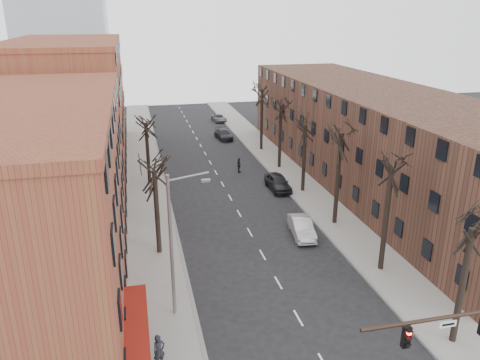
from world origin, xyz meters
TOP-DOWN VIEW (x-y plane):
  - sidewalk_left at (-8.00, 35.00)m, footprint 4.00×90.00m
  - sidewalk_right at (8.00, 35.00)m, footprint 4.00×90.00m
  - building_left_near at (-16.00, 15.00)m, footprint 12.00×26.00m
  - building_left_far at (-16.00, 44.00)m, footprint 12.00×28.00m
  - building_right at (16.00, 30.00)m, footprint 12.00×50.00m
  - tree_right_a at (7.60, 4.00)m, footprint 5.20×5.20m
  - tree_right_b at (7.60, 12.00)m, footprint 5.20×5.20m
  - tree_right_c at (7.60, 20.00)m, footprint 5.20×5.20m
  - tree_right_d at (7.60, 28.00)m, footprint 5.20×5.20m
  - tree_right_e at (7.60, 36.00)m, footprint 5.20×5.20m
  - tree_right_f at (7.60, 44.00)m, footprint 5.20×5.20m
  - tree_left_a at (-7.60, 18.00)m, footprint 5.20×5.20m
  - tree_left_b at (-7.60, 34.00)m, footprint 5.20×5.20m
  - streetlight at (-7.03, 10.00)m, footprint 2.45×0.22m
  - silver_sedan at (4.00, 18.46)m, footprint 2.09×4.62m
  - parked_car_near at (5.30, 29.14)m, footprint 2.00×4.75m
  - parked_car_mid at (3.80, 50.87)m, footprint 2.35×4.84m
  - parked_car_far at (5.30, 62.58)m, footprint 2.26×4.31m
  - pedestrian_a at (-8.37, 5.65)m, footprint 0.78×0.68m
  - pedestrian_b at (-9.49, 6.12)m, footprint 1.04×0.89m
  - pedestrian_crossing at (2.60, 35.44)m, footprint 0.49×1.04m

SIDE VIEW (x-z plane):
  - tree_right_a at x=7.60m, z-range -5.00..5.00m
  - tree_right_b at x=7.60m, z-range -5.40..5.40m
  - tree_right_c at x=7.60m, z-range -5.80..5.80m
  - tree_right_d at x=7.60m, z-range -5.00..5.00m
  - tree_right_e at x=7.60m, z-range -5.40..5.40m
  - tree_right_f at x=7.60m, z-range -5.80..5.80m
  - tree_left_a at x=-7.60m, z-range -4.75..4.75m
  - tree_left_b at x=-7.60m, z-range -4.75..4.75m
  - sidewalk_left at x=-8.00m, z-range 0.00..0.15m
  - sidewalk_right at x=8.00m, z-range 0.00..0.15m
  - parked_car_far at x=5.30m, z-range 0.00..1.16m
  - parked_car_mid at x=3.80m, z-range 0.00..1.36m
  - silver_sedan at x=4.00m, z-range 0.00..1.47m
  - parked_car_near at x=5.30m, z-range 0.00..1.61m
  - pedestrian_crossing at x=2.60m, z-range 0.00..1.74m
  - pedestrian_a at x=-8.37m, z-range 0.15..1.96m
  - pedestrian_b at x=-9.49m, z-range 0.15..2.00m
  - building_right at x=16.00m, z-range 0.00..10.00m
  - streetlight at x=-7.03m, z-range 0.50..9.53m
  - building_left_near at x=-16.00m, z-range 0.00..12.00m
  - building_left_far at x=-16.00m, z-range 0.00..14.00m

